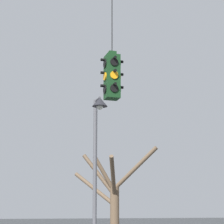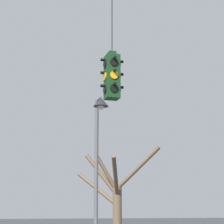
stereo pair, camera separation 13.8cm
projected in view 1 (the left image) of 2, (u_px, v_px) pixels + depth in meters
name	position (u px, v px, depth m)	size (l,w,h in m)	color
traffic_light_over_intersection	(112.00, 75.00, 10.77)	(0.58, 0.58, 4.20)	#143819
street_lamp	(97.00, 146.00, 13.16)	(0.46, 0.80, 5.39)	#515156
bare_tree	(112.00, 203.00, 18.02)	(2.82, 3.76, 4.57)	brown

